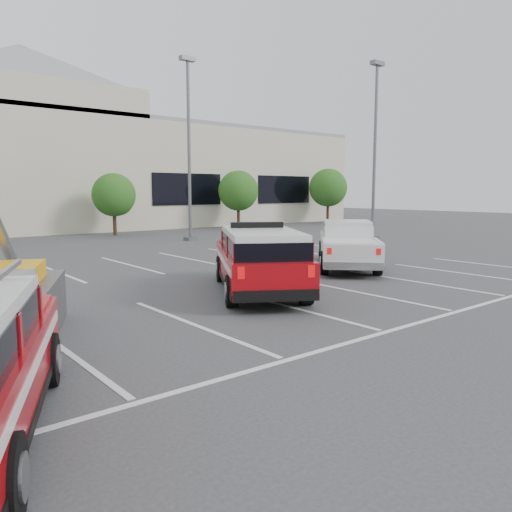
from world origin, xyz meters
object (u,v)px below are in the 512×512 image
at_px(light_pole_right, 375,151).
at_px(white_pickup, 347,249).
at_px(tree_mid_right, 115,196).
at_px(light_pole_mid, 189,149).
at_px(tree_far_right, 328,189).
at_px(fire_chief_suv, 259,264).
at_px(tree_right, 239,192).

height_order(light_pole_right, white_pickup, light_pole_right).
bearing_deg(tree_mid_right, light_pole_right, -47.83).
relative_size(light_pole_mid, white_pickup, 1.93).
xyz_separation_m(tree_far_right, fire_chief_suv, (-24.55, -20.22, -2.25)).
bearing_deg(tree_right, white_pickup, -115.70).
xyz_separation_m(fire_chief_suv, white_pickup, (5.61, 1.64, -0.11)).
bearing_deg(tree_right, fire_chief_suv, -125.73).
relative_size(tree_mid_right, light_pole_mid, 0.39).
bearing_deg(tree_far_right, tree_mid_right, -180.00).
relative_size(tree_mid_right, tree_right, 0.90).
distance_m(tree_mid_right, light_pole_right, 16.47).
relative_size(tree_mid_right, white_pickup, 0.75).
distance_m(tree_far_right, fire_chief_suv, 31.89).
bearing_deg(tree_mid_right, light_pole_mid, -72.48).
bearing_deg(white_pickup, fire_chief_suv, -118.32).
xyz_separation_m(tree_far_right, light_pole_right, (-9.09, -12.05, 2.14)).
relative_size(tree_right, tree_far_right, 0.91).
relative_size(tree_far_right, light_pole_right, 0.47).
distance_m(light_pole_mid, light_pole_right, 10.82).
bearing_deg(white_pickup, light_pole_right, 78.90).
bearing_deg(tree_right, light_pole_mid, -143.23).
xyz_separation_m(tree_mid_right, light_pole_right, (10.91, -12.05, 2.68)).
xyz_separation_m(light_pole_mid, light_pole_right, (9.00, -6.00, 0.00)).
height_order(tree_mid_right, light_pole_mid, light_pole_mid).
xyz_separation_m(light_pole_mid, white_pickup, (-0.85, -12.53, -4.50)).
distance_m(light_pole_mid, white_pickup, 13.34).
relative_size(tree_right, light_pole_right, 0.43).
bearing_deg(white_pickup, tree_right, 109.64).
bearing_deg(light_pole_right, light_pole_mid, 146.31).
bearing_deg(tree_mid_right, white_pickup, -86.74).
bearing_deg(tree_mid_right, fire_chief_suv, -102.68).
height_order(tree_right, fire_chief_suv, tree_right).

